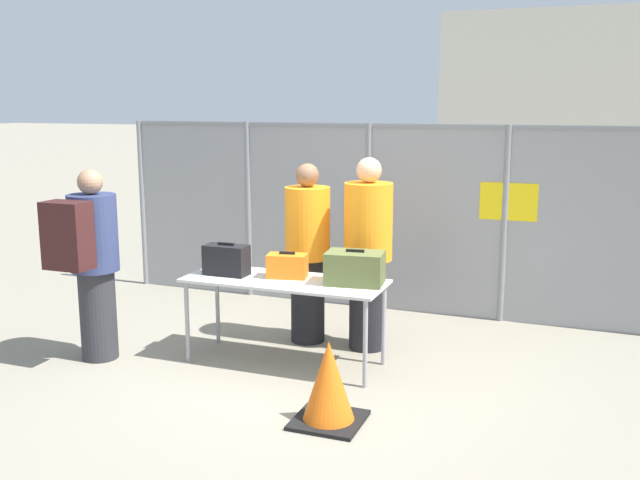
{
  "coord_description": "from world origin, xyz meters",
  "views": [
    {
      "loc": [
        2.34,
        -5.5,
        2.35
      ],
      "look_at": [
        -0.05,
        0.79,
        1.05
      ],
      "focal_mm": 40.0,
      "sensor_mm": 36.0,
      "label": 1
    }
  ],
  "objects_px": {
    "utility_trailer": "(529,261)",
    "suitcase_olive": "(355,268)",
    "suitcase_orange": "(287,266)",
    "traffic_cone": "(329,385)",
    "suitcase_black": "(226,260)",
    "security_worker_near": "(308,251)",
    "inspection_table": "(285,287)",
    "traveler_hooded": "(90,258)",
    "security_worker_far": "(368,252)"
  },
  "relations": [
    {
      "from": "traffic_cone",
      "to": "suitcase_orange",
      "type": "bearing_deg",
      "value": 126.2
    },
    {
      "from": "suitcase_orange",
      "to": "traffic_cone",
      "type": "xyz_separation_m",
      "value": [
        0.8,
        -1.09,
        -0.6
      ]
    },
    {
      "from": "suitcase_orange",
      "to": "utility_trailer",
      "type": "height_order",
      "value": "suitcase_orange"
    },
    {
      "from": "utility_trailer",
      "to": "inspection_table",
      "type": "bearing_deg",
      "value": -118.31
    },
    {
      "from": "suitcase_olive",
      "to": "security_worker_far",
      "type": "bearing_deg",
      "value": 96.01
    },
    {
      "from": "suitcase_black",
      "to": "security_worker_near",
      "type": "xyz_separation_m",
      "value": [
        0.53,
        0.69,
        -0.01
      ]
    },
    {
      "from": "security_worker_near",
      "to": "suitcase_olive",
      "type": "bearing_deg",
      "value": 131.03
    },
    {
      "from": "traffic_cone",
      "to": "security_worker_near",
      "type": "bearing_deg",
      "value": 116.46
    },
    {
      "from": "traveler_hooded",
      "to": "traffic_cone",
      "type": "relative_size",
      "value": 2.79
    },
    {
      "from": "suitcase_orange",
      "to": "traveler_hooded",
      "type": "relative_size",
      "value": 0.22
    },
    {
      "from": "traveler_hooded",
      "to": "security_worker_near",
      "type": "distance_m",
      "value": 2.04
    },
    {
      "from": "traffic_cone",
      "to": "suitcase_black",
      "type": "bearing_deg",
      "value": 144.06
    },
    {
      "from": "inspection_table",
      "to": "traffic_cone",
      "type": "bearing_deg",
      "value": -51.98
    },
    {
      "from": "inspection_table",
      "to": "suitcase_black",
      "type": "height_order",
      "value": "suitcase_black"
    },
    {
      "from": "security_worker_far",
      "to": "traffic_cone",
      "type": "distance_m",
      "value": 1.82
    },
    {
      "from": "inspection_table",
      "to": "traffic_cone",
      "type": "relative_size",
      "value": 2.87
    },
    {
      "from": "suitcase_black",
      "to": "security_worker_far",
      "type": "height_order",
      "value": "security_worker_far"
    },
    {
      "from": "utility_trailer",
      "to": "suitcase_olive",
      "type": "bearing_deg",
      "value": -109.88
    },
    {
      "from": "security_worker_near",
      "to": "security_worker_far",
      "type": "bearing_deg",
      "value": 172.38
    },
    {
      "from": "suitcase_black",
      "to": "traveler_hooded",
      "type": "bearing_deg",
      "value": -154.74
    },
    {
      "from": "suitcase_orange",
      "to": "suitcase_olive",
      "type": "distance_m",
      "value": 0.65
    },
    {
      "from": "suitcase_black",
      "to": "traveler_hooded",
      "type": "relative_size",
      "value": 0.23
    },
    {
      "from": "security_worker_near",
      "to": "inspection_table",
      "type": "bearing_deg",
      "value": 85.34
    },
    {
      "from": "suitcase_orange",
      "to": "security_worker_near",
      "type": "xyz_separation_m",
      "value": [
        -0.03,
        0.58,
        0.02
      ]
    },
    {
      "from": "inspection_table",
      "to": "security_worker_far",
      "type": "xyz_separation_m",
      "value": [
        0.58,
        0.67,
        0.23
      ]
    },
    {
      "from": "suitcase_black",
      "to": "suitcase_orange",
      "type": "distance_m",
      "value": 0.57
    },
    {
      "from": "security_worker_far",
      "to": "security_worker_near",
      "type": "bearing_deg",
      "value": -15.24
    },
    {
      "from": "traffic_cone",
      "to": "utility_trailer",
      "type": "bearing_deg",
      "value": 76.59
    },
    {
      "from": "suitcase_orange",
      "to": "utility_trailer",
      "type": "relative_size",
      "value": 0.08
    },
    {
      "from": "suitcase_olive",
      "to": "utility_trailer",
      "type": "distance_m",
      "value": 3.63
    },
    {
      "from": "utility_trailer",
      "to": "traffic_cone",
      "type": "xyz_separation_m",
      "value": [
        -1.07,
        -4.47,
        -0.09
      ]
    },
    {
      "from": "suitcase_orange",
      "to": "suitcase_black",
      "type": "bearing_deg",
      "value": -169.36
    },
    {
      "from": "security_worker_near",
      "to": "suitcase_orange",
      "type": "bearing_deg",
      "value": 85.15
    },
    {
      "from": "security_worker_near",
      "to": "utility_trailer",
      "type": "xyz_separation_m",
      "value": [
        1.9,
        2.79,
        -0.53
      ]
    },
    {
      "from": "traffic_cone",
      "to": "traveler_hooded",
      "type": "bearing_deg",
      "value": 169.32
    },
    {
      "from": "security_worker_near",
      "to": "traffic_cone",
      "type": "relative_size",
      "value": 2.8
    },
    {
      "from": "inspection_table",
      "to": "suitcase_orange",
      "type": "bearing_deg",
      "value": 94.87
    },
    {
      "from": "inspection_table",
      "to": "suitcase_olive",
      "type": "relative_size",
      "value": 3.42
    },
    {
      "from": "inspection_table",
      "to": "suitcase_black",
      "type": "distance_m",
      "value": 0.61
    },
    {
      "from": "suitcase_orange",
      "to": "traffic_cone",
      "type": "distance_m",
      "value": 1.48
    },
    {
      "from": "traveler_hooded",
      "to": "suitcase_olive",
      "type": "bearing_deg",
      "value": 11.68
    },
    {
      "from": "suitcase_orange",
      "to": "utility_trailer",
      "type": "distance_m",
      "value": 3.89
    },
    {
      "from": "traveler_hooded",
      "to": "traffic_cone",
      "type": "xyz_separation_m",
      "value": [
        2.47,
        -0.47,
        -0.68
      ]
    },
    {
      "from": "inspection_table",
      "to": "security_worker_near",
      "type": "distance_m",
      "value": 0.69
    },
    {
      "from": "suitcase_olive",
      "to": "security_worker_near",
      "type": "height_order",
      "value": "security_worker_near"
    },
    {
      "from": "suitcase_orange",
      "to": "inspection_table",
      "type": "bearing_deg",
      "value": -85.13
    },
    {
      "from": "security_worker_near",
      "to": "traffic_cone",
      "type": "bearing_deg",
      "value": 108.31
    },
    {
      "from": "suitcase_orange",
      "to": "suitcase_olive",
      "type": "relative_size",
      "value": 0.73
    },
    {
      "from": "suitcase_black",
      "to": "traffic_cone",
      "type": "relative_size",
      "value": 0.64
    },
    {
      "from": "suitcase_olive",
      "to": "traffic_cone",
      "type": "height_order",
      "value": "suitcase_olive"
    }
  ]
}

